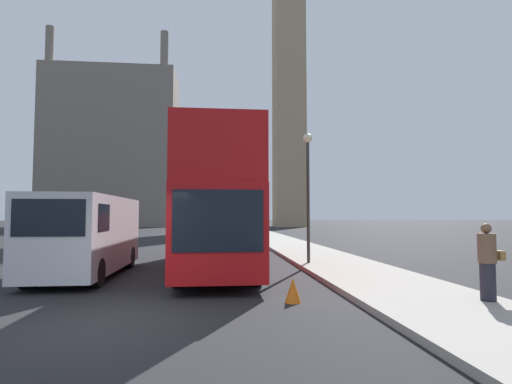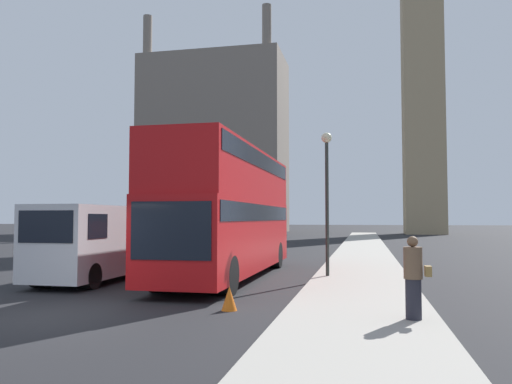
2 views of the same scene
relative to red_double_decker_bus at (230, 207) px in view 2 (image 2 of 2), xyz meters
name	(u,v)px [view 2 (image 2 of 2)]	position (x,y,z in m)	size (l,w,h in m)	color
ground_plane	(53,314)	(-2.02, -7.30, -2.51)	(300.00, 300.00, 0.00)	black
sidewalk_strip	(359,325)	(4.57, -7.30, -2.43)	(3.18, 120.00, 0.15)	#9E998E
building_block_distant	(215,145)	(-18.08, 56.99, 11.07)	(21.80, 11.28, 33.00)	slate
red_double_decker_bus	(230,207)	(0.00, 0.00, 0.00)	(2.44, 11.04, 4.49)	#B71114
white_van	(99,240)	(-4.12, -1.72, -1.15)	(2.07, 6.05, 2.52)	silver
pedestrian	(414,278)	(5.63, -6.95, -1.55)	(0.52, 0.36, 1.61)	#23232D
street_lamp	(327,179)	(3.45, 0.07, 0.95)	(0.36, 0.36, 4.92)	#2D332D
traffic_cone	(229,298)	(1.66, -6.03, -2.23)	(0.36, 0.36, 0.55)	orange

